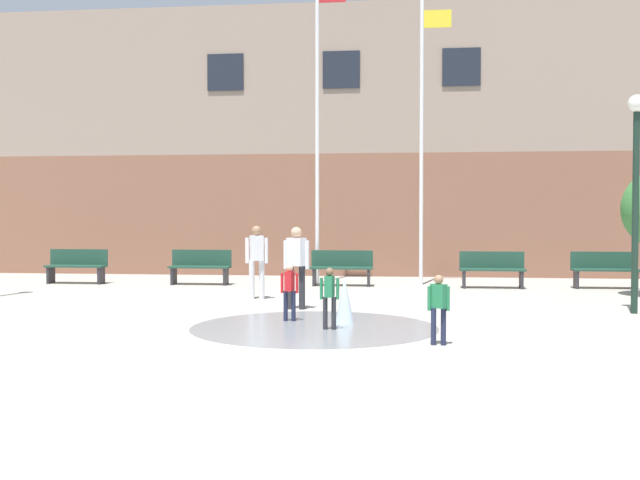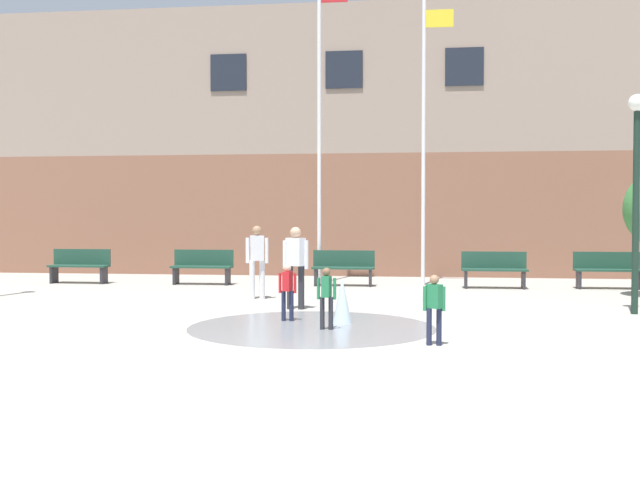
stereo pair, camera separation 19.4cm
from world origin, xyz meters
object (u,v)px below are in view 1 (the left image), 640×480
Objects in this scene: adult_near_bench at (257,256)px; flagpole_left at (318,119)px; park_bench_under_right_flagpole at (492,269)px; park_bench_center at (342,267)px; flagpole_right at (423,131)px; lamp_post_right_lane at (636,172)px; park_bench_far_right at (605,269)px; park_bench_left_of_flagpoles at (77,265)px; child_in_fountain at (330,293)px; child_running at (439,304)px; child_with_pink_shirt at (290,287)px; adult_in_red at (296,261)px; park_bench_under_left_flagpole at (200,266)px.

adult_near_bench is 5.18m from flagpole_left.
park_bench_center is at bearing 177.37° from park_bench_under_right_flagpole.
lamp_post_right_lane is at bearing -54.55° from flagpole_right.
flagpole_right is at bearing 174.36° from park_bench_far_right.
park_bench_far_right is 0.19× the size of flagpole_left.
park_bench_left_of_flagpoles is 10.86m from park_bench_under_right_flagpole.
adult_near_bench is (-5.35, -3.10, 0.45)m from park_bench_under_right_flagpole.
park_bench_left_of_flagpoles is at bearing 52.89° from child_in_fountain.
park_bench_center is 1.62× the size of child_in_fountain.
flagpole_right is (-0.03, 9.13, 3.42)m from child_running.
child_with_pink_shirt is 0.24× the size of lamp_post_right_lane.
lamp_post_right_lane is (5.40, 2.60, 2.04)m from child_in_fountain.
park_bench_left_of_flagpoles is 1.62× the size of child_in_fountain.
park_bench_left_of_flagpoles is at bearing -179.19° from park_bench_far_right.
park_bench_under_right_flagpole is 0.19× the size of flagpole_left.
park_bench_far_right is 8.78m from adult_near_bench.
child_running is (1.66, -1.23, 0.00)m from child_in_fountain.
park_bench_under_right_flagpole is 8.63m from child_running.
lamp_post_right_lane is at bearing -19.87° from park_bench_left_of_flagpoles.
child_running is (-4.45, -8.69, 0.10)m from park_bench_far_right.
child_in_fountain reaches higher than park_bench_far_right.
adult_in_red is at bearing 26.65° from child_in_fountain.
flagpole_left is at bearing -36.81° from child_running.
adult_in_red is at bearing -35.70° from park_bench_left_of_flagpoles.
park_bench_center is 3.79m from park_bench_under_right_flagpole.
park_bench_far_right is 1.62× the size of child_running.
flagpole_left is at bearing 176.49° from park_bench_far_right.
park_bench_left_of_flagpoles is 1.00× the size of park_bench_far_right.
child_running reaches higher than park_bench_far_right.
park_bench_far_right is at bearing -32.38° from child_in_fountain.
lamp_post_right_lane is at bearing 46.71° from adult_near_bench.
park_bench_center is (7.07, 0.15, 0.00)m from park_bench_left_of_flagpoles.
child_running is (-1.69, -8.47, 0.10)m from park_bench_under_right_flagpole.
park_bench_center is at bearing -166.65° from flagpole_right.
adult_in_red is (3.26, -4.82, 0.45)m from park_bench_under_left_flagpole.
child_in_fountain is (4.16, -7.33, 0.10)m from park_bench_under_left_flagpole.
child_in_fountain is (-3.34, -7.24, 0.10)m from park_bench_under_right_flagpole.
park_bench_left_of_flagpoles is at bearing -178.82° from park_bench_center.
park_bench_under_left_flagpole is at bearing -179.29° from park_bench_far_right.
flagpole_left reaches higher than flagpole_right.
flagpole_left is (-0.33, 7.03, 3.79)m from child_with_pink_shirt.
park_bench_under_right_flagpole is at bearing 113.89° from lamp_post_right_lane.
child_with_pink_shirt is at bearing -108.85° from flagpole_right.
child_in_fountain is at bearing -5.67° from adult_near_bench.
lamp_post_right_lane reaches higher than child_with_pink_shirt.
park_bench_under_left_flagpole is 0.19× the size of flagpole_left.
park_bench_far_right is 9.76m from child_running.
adult_in_red reaches higher than park_bench_under_left_flagpole.
park_bench_under_right_flagpole is at bearing -8.49° from flagpole_left.
flagpole_right is (3.63, 3.77, 3.06)m from adult_near_bench.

